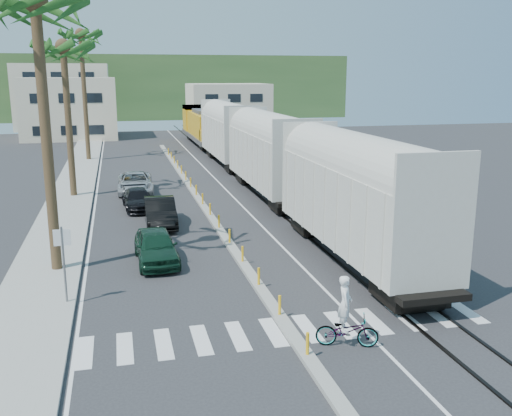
% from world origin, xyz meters
% --- Properties ---
extents(ground, '(140.00, 140.00, 0.00)m').
position_xyz_m(ground, '(0.00, 0.00, 0.00)').
color(ground, '#28282B').
rests_on(ground, ground).
extents(sidewalk, '(3.00, 90.00, 0.15)m').
position_xyz_m(sidewalk, '(-8.50, 25.00, 0.07)').
color(sidewalk, gray).
rests_on(sidewalk, ground).
extents(rails, '(1.56, 100.00, 0.06)m').
position_xyz_m(rails, '(5.00, 28.00, 0.03)').
color(rails, black).
rests_on(rails, ground).
extents(median, '(0.45, 60.00, 0.85)m').
position_xyz_m(median, '(0.00, 19.96, 0.09)').
color(median, gray).
rests_on(median, ground).
extents(crosswalk, '(14.00, 2.20, 0.01)m').
position_xyz_m(crosswalk, '(0.00, -2.00, 0.01)').
color(crosswalk, silver).
rests_on(crosswalk, ground).
extents(lane_markings, '(9.42, 90.00, 0.01)m').
position_xyz_m(lane_markings, '(-2.15, 25.00, 0.00)').
color(lane_markings, silver).
rests_on(lane_markings, ground).
extents(freight_train, '(3.00, 60.94, 5.85)m').
position_xyz_m(freight_train, '(5.00, 24.87, 2.91)').
color(freight_train, beige).
rests_on(freight_train, ground).
extents(palm_trees, '(3.50, 37.20, 13.75)m').
position_xyz_m(palm_trees, '(-8.10, 22.70, 10.81)').
color(palm_trees, brown).
rests_on(palm_trees, ground).
extents(street_sign, '(0.60, 0.08, 3.00)m').
position_xyz_m(street_sign, '(-7.30, 2.00, 1.97)').
color(street_sign, slate).
rests_on(street_sign, ground).
extents(buildings, '(38.00, 27.00, 10.00)m').
position_xyz_m(buildings, '(-6.41, 71.66, 4.36)').
color(buildings, beige).
rests_on(buildings, ground).
extents(hillside, '(80.00, 20.00, 12.00)m').
position_xyz_m(hillside, '(0.00, 100.00, 6.00)').
color(hillside, '#385628').
rests_on(hillside, ground).
extents(car_lead, '(2.10, 4.58, 1.52)m').
position_xyz_m(car_lead, '(-3.73, 6.23, 0.76)').
color(car_lead, '#113322').
rests_on(car_lead, ground).
extents(car_second, '(1.78, 4.79, 1.56)m').
position_xyz_m(car_second, '(-3.04, 12.72, 0.78)').
color(car_second, black).
rests_on(car_second, ground).
extents(car_third, '(2.39, 4.61, 1.26)m').
position_xyz_m(car_third, '(-4.08, 17.18, 0.63)').
color(car_third, black).
rests_on(car_third, ground).
extents(car_rear, '(2.64, 5.40, 1.48)m').
position_xyz_m(car_rear, '(-4.06, 22.49, 0.74)').
color(car_rear, '#B1B3B6').
rests_on(car_rear, ground).
extents(cyclist, '(1.91, 2.38, 2.34)m').
position_xyz_m(cyclist, '(1.44, -3.50, 0.73)').
color(cyclist, '#9EA0A5').
rests_on(cyclist, ground).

